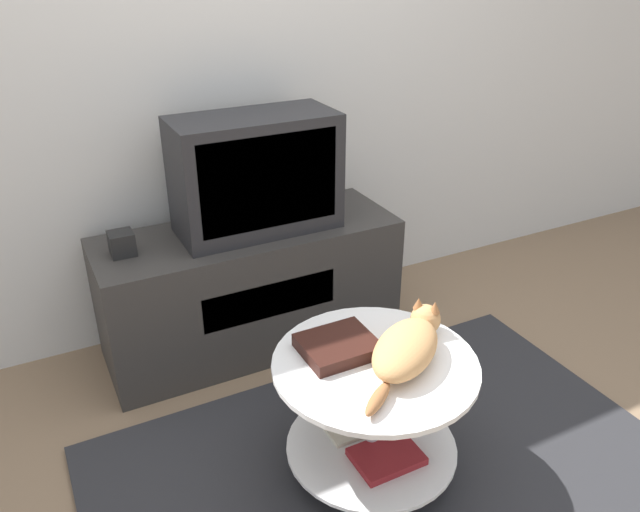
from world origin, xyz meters
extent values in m
plane|color=#7F664C|center=(0.00, 0.00, 0.00)|extent=(12.00, 12.00, 0.00)
cube|color=silver|center=(0.00, 1.25, 1.30)|extent=(8.00, 0.05, 2.60)
cube|color=#28282B|center=(0.00, 0.00, 0.01)|extent=(1.98, 1.16, 0.02)
cube|color=#33302D|center=(-0.12, 0.93, 0.28)|extent=(1.29, 0.46, 0.56)
cube|color=black|center=(-0.12, 0.70, 0.34)|extent=(0.58, 0.01, 0.16)
cube|color=#232326|center=(-0.07, 0.93, 0.80)|extent=(0.66, 0.31, 0.48)
cube|color=black|center=(-0.07, 0.78, 0.81)|extent=(0.57, 0.01, 0.38)
cube|color=black|center=(-0.63, 0.93, 0.61)|extent=(0.09, 0.09, 0.09)
cylinder|color=#B2B2B7|center=(-0.06, -0.01, 0.03)|extent=(0.27, 0.27, 0.01)
cylinder|color=#B7B7BC|center=(-0.06, -0.01, 0.24)|extent=(0.04, 0.04, 0.44)
cylinder|color=white|center=(-0.06, -0.01, 0.13)|extent=(0.57, 0.57, 0.01)
cylinder|color=white|center=(-0.06, -0.01, 0.47)|extent=(0.65, 0.65, 0.02)
cube|color=maroon|center=(-0.05, -0.09, 0.15)|extent=(0.22, 0.16, 0.03)
cube|color=beige|center=(-0.08, 0.08, 0.14)|extent=(0.18, 0.11, 0.01)
cube|color=black|center=(-0.13, 0.09, 0.50)|extent=(0.23, 0.20, 0.04)
ellipsoid|color=tan|center=(0.02, -0.06, 0.53)|extent=(0.38, 0.34, 0.11)
sphere|color=tan|center=(0.18, 0.06, 0.53)|extent=(0.10, 0.10, 0.10)
cone|color=#996038|center=(0.16, 0.08, 0.58)|extent=(0.04, 0.04, 0.04)
cone|color=#996038|center=(0.19, 0.04, 0.58)|extent=(0.04, 0.04, 0.04)
ellipsoid|color=#996038|center=(-0.16, -0.19, 0.50)|extent=(0.15, 0.13, 0.04)
camera|label=1|loc=(-0.93, -1.34, 1.65)|focal=35.00mm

